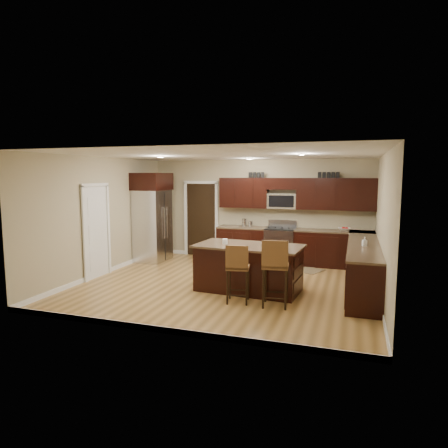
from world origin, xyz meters
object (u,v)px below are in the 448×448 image
(stool_mid, at_px, (238,267))
(refrigerator, at_px, (152,216))
(island, at_px, (249,269))
(range, at_px, (280,245))
(stool_right, at_px, (275,265))

(stool_mid, bearing_deg, refrigerator, 129.41)
(refrigerator, bearing_deg, island, -30.96)
(refrigerator, bearing_deg, range, 13.56)
(stool_mid, bearing_deg, range, 78.03)
(stool_right, bearing_deg, stool_mid, 172.81)
(stool_mid, height_order, stool_right, stool_right)
(range, bearing_deg, island, -93.17)
(stool_mid, height_order, refrigerator, refrigerator)
(island, distance_m, stool_right, 1.14)
(range, relative_size, refrigerator, 0.47)
(range, xyz_separation_m, island, (-0.15, -2.69, -0.04))
(stool_mid, xyz_separation_m, stool_right, (0.68, -0.01, 0.08))
(range, xyz_separation_m, stool_mid, (-0.13, -3.53, 0.20))
(island, bearing_deg, stool_right, -46.27)
(range, distance_m, island, 2.69)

